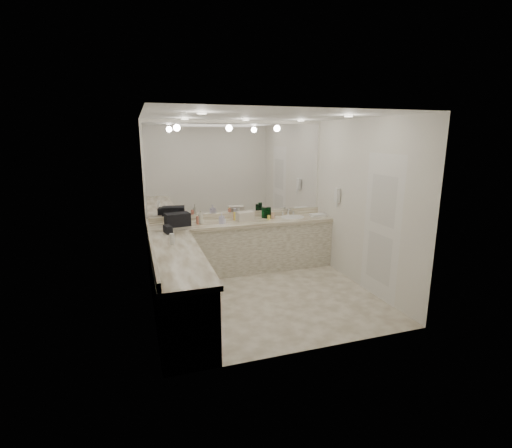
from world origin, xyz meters
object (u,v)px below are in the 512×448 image
object	(u,v)px
black_toiletry_bag	(177,219)
soap_bottle_b	(222,218)
hand_towel	(318,215)
soap_bottle_c	(245,217)
sink	(292,218)
cream_cosmetic_case	(245,216)
wall_phone	(337,195)
soap_bottle_a	(201,217)

from	to	relation	value
black_toiletry_bag	soap_bottle_b	distance (m)	0.73
black_toiletry_bag	hand_towel	distance (m)	2.54
hand_towel	soap_bottle_c	distance (m)	1.39
sink	soap_bottle_b	xyz separation A→B (m)	(-1.33, -0.09, 0.10)
hand_towel	soap_bottle_b	xyz separation A→B (m)	(-1.81, -0.03, 0.07)
cream_cosmetic_case	soap_bottle_b	distance (m)	0.44
soap_bottle_b	hand_towel	bearing A→B (deg)	0.98
wall_phone	hand_towel	xyz separation A→B (m)	(-0.12, 0.44, -0.43)
hand_towel	soap_bottle_c	world-z (taller)	soap_bottle_c
wall_phone	soap_bottle_b	distance (m)	2.01
wall_phone	cream_cosmetic_case	distance (m)	1.63
cream_cosmetic_case	hand_towel	world-z (taller)	cream_cosmetic_case
sink	wall_phone	size ratio (longest dim) A/B	1.83
sink	wall_phone	distance (m)	0.91
sink	cream_cosmetic_case	world-z (taller)	cream_cosmetic_case
soap_bottle_a	soap_bottle_b	distance (m)	0.35
hand_towel	soap_bottle_c	xyz separation A→B (m)	(-1.39, 0.02, 0.05)
soap_bottle_a	soap_bottle_c	size ratio (longest dim) A/B	1.50
sink	soap_bottle_b	bearing A→B (deg)	-176.29
soap_bottle_c	cream_cosmetic_case	bearing A→B (deg)	76.92
cream_cosmetic_case	sink	bearing A→B (deg)	-8.20
wall_phone	soap_bottle_c	xyz separation A→B (m)	(-1.51, 0.47, -0.37)
hand_towel	soap_bottle_a	bearing A→B (deg)	178.79
sink	soap_bottle_a	xyz separation A→B (m)	(-1.67, -0.01, 0.12)
cream_cosmetic_case	soap_bottle_c	distance (m)	0.03
sink	soap_bottle_a	world-z (taller)	soap_bottle_a
hand_towel	soap_bottle_b	size ratio (longest dim) A/B	1.43
soap_bottle_a	soap_bottle_c	world-z (taller)	soap_bottle_a
sink	black_toiletry_bag	world-z (taller)	black_toiletry_bag
black_toiletry_bag	hand_towel	xyz separation A→B (m)	(2.54, -0.04, -0.09)
cream_cosmetic_case	hand_towel	size ratio (longest dim) A/B	1.07
soap_bottle_b	sink	bearing A→B (deg)	3.71
sink	soap_bottle_b	size ratio (longest dim) A/B	2.35
wall_phone	hand_towel	size ratio (longest dim) A/B	0.90
cream_cosmetic_case	hand_towel	distance (m)	1.39
sink	soap_bottle_b	world-z (taller)	soap_bottle_b
black_toiletry_bag	cream_cosmetic_case	bearing A→B (deg)	0.63
hand_towel	black_toiletry_bag	bearing A→B (deg)	179.16
soap_bottle_a	soap_bottle_b	size ratio (longest dim) A/B	1.22
soap_bottle_b	soap_bottle_c	size ratio (longest dim) A/B	1.23
wall_phone	soap_bottle_a	size ratio (longest dim) A/B	1.05
cream_cosmetic_case	soap_bottle_b	xyz separation A→B (m)	(-0.43, -0.08, 0.01)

